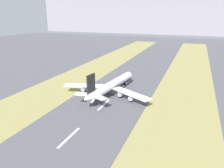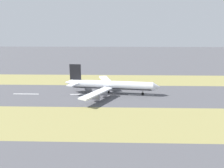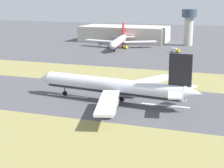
% 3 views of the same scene
% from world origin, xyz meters
% --- Properties ---
extents(ground_plane, '(800.00, 800.00, 0.00)m').
position_xyz_m(ground_plane, '(0.00, 0.00, 0.00)').
color(ground_plane, '#4C4C51').
extents(grass_median_west, '(40.00, 600.00, 0.01)m').
position_xyz_m(grass_median_west, '(-45.00, 0.00, 0.00)').
color(grass_median_west, olive).
rests_on(grass_median_west, ground).
extents(grass_median_east, '(40.00, 600.00, 0.01)m').
position_xyz_m(grass_median_east, '(45.00, 0.00, 0.00)').
color(grass_median_east, olive).
rests_on(grass_median_east, ground).
extents(centreline_dash_near, '(1.20, 18.00, 0.01)m').
position_xyz_m(centreline_dash_near, '(0.00, -61.07, 0.01)').
color(centreline_dash_near, silver).
rests_on(centreline_dash_near, ground).
extents(centreline_dash_mid, '(1.20, 18.00, 0.01)m').
position_xyz_m(centreline_dash_mid, '(0.00, -21.07, 0.01)').
color(centreline_dash_mid, silver).
rests_on(centreline_dash_mid, ground).
extents(centreline_dash_far, '(1.20, 18.00, 0.01)m').
position_xyz_m(centreline_dash_far, '(0.00, 18.93, 0.01)').
color(centreline_dash_far, silver).
rests_on(centreline_dash_far, ground).
extents(airplane_main_jet, '(63.69, 67.18, 20.20)m').
position_xyz_m(airplane_main_jet, '(-2.58, -2.96, 6.02)').
color(airplane_main_jet, silver).
rests_on(airplane_main_jet, ground).
extents(mountain_ridge, '(800.00, 120.00, 104.44)m').
position_xyz_m(mountain_ridge, '(0.00, 520.00, 52.22)').
color(mountain_ridge, gray).
rests_on(mountain_ridge, ground).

